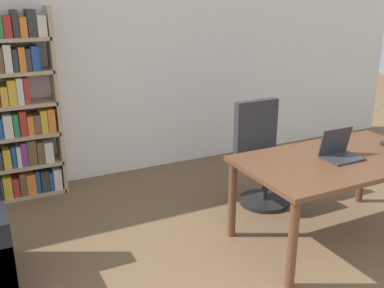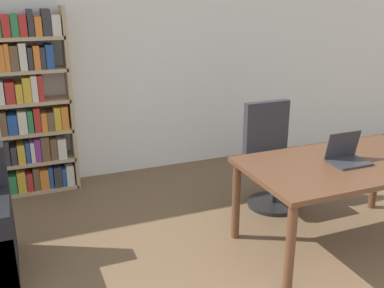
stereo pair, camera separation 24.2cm
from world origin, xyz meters
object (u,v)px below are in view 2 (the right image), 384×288
desk (344,172)px  office_chair (271,160)px  bookshelf (29,107)px  laptop (346,156)px

desk → office_chair: office_chair is taller
desk → bookshelf: bookshelf is taller
desk → office_chair: size_ratio=1.61×
desk → laptop: 0.14m
laptop → office_chair: bearing=98.6°
laptop → office_chair: 0.95m
laptop → bookshelf: bookshelf is taller
laptop → office_chair: size_ratio=0.30×
laptop → bookshelf: (-2.27, 2.07, 0.13)m
desk → laptop: laptop is taller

